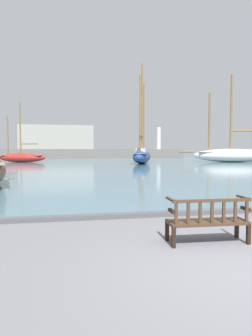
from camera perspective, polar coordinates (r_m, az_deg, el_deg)
The scene contains 8 objects.
ground_plane at distance 5.30m, azimuth 21.59°, elevation -17.38°, with size 160.00×160.00×0.00m, color slate.
harbor_water at distance 48.28m, azimuth -7.60°, elevation 1.22°, with size 100.00×80.00×0.08m, color slate.
quay_edge_kerb at distance 8.65m, azimuth 7.66°, elevation -8.63°, with size 40.00×0.30×0.12m, color #4C4C50.
park_bench at distance 6.28m, azimuth 15.34°, elevation -9.51°, with size 1.62×0.58×0.92m.
sailboat_nearest_starboard at distance 46.56m, azimuth -19.24°, elevation 2.00°, with size 8.10×4.42×8.85m.
sailboat_distant_harbor at distance 40.15m, azimuth 3.04°, elevation 2.51°, with size 5.27×10.05×13.27m.
sailboat_centre_channel at distance 47.72m, azimuth 19.55°, elevation 2.51°, with size 13.80×6.15×13.01m.
far_breakwater at distance 64.17m, azimuth -10.07°, elevation 3.93°, with size 44.70×2.40×7.07m.
Camera 1 is at (-2.69, -4.17, 1.86)m, focal length 32.00 mm.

